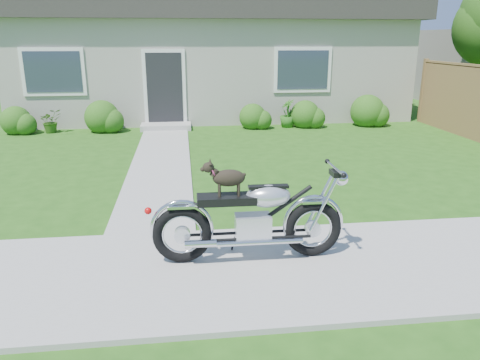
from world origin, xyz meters
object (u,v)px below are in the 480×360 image
house (210,48)px  potted_plant_left (51,121)px  potted_plant_right (288,113)px  motorcycle_with_dog (252,217)px

house → potted_plant_left: 6.03m
potted_plant_right → potted_plant_left: bearing=180.0°
potted_plant_right → house: bearing=120.1°
potted_plant_right → motorcycle_with_dog: motorcycle_with_dog is taller
potted_plant_left → potted_plant_right: potted_plant_right is taller
potted_plant_left → potted_plant_right: size_ratio=0.80×
potted_plant_left → motorcycle_with_dog: size_ratio=0.29×
potted_plant_right → motorcycle_with_dog: size_ratio=0.36×
house → motorcycle_with_dog: bearing=-91.4°
potted_plant_left → motorcycle_with_dog: motorcycle_with_dog is taller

